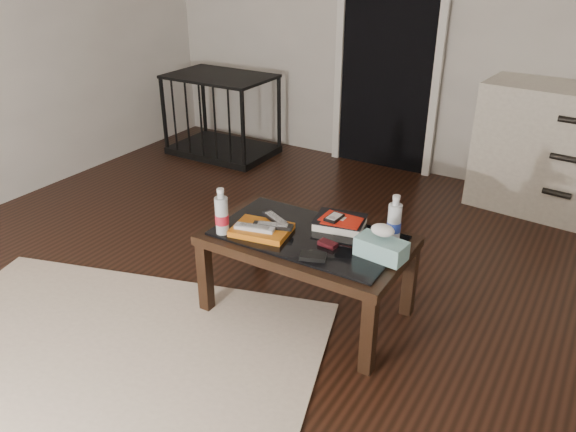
# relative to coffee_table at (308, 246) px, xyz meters

# --- Properties ---
(ground) EXTENTS (5.00, 5.00, 0.00)m
(ground) POSITION_rel_coffee_table_xyz_m (-0.10, -0.27, -0.40)
(ground) COLOR black
(ground) RESTS_ON ground
(doorway) EXTENTS (0.90, 0.08, 2.07)m
(doorway) POSITION_rel_coffee_table_xyz_m (-0.50, 2.20, 0.63)
(doorway) COLOR black
(doorway) RESTS_ON ground
(coffee_table) EXTENTS (1.00, 0.60, 0.46)m
(coffee_table) POSITION_rel_coffee_table_xyz_m (0.00, 0.00, 0.00)
(coffee_table) COLOR black
(coffee_table) RESTS_ON ground
(rug) EXTENTS (2.35, 2.01, 0.01)m
(rug) POSITION_rel_coffee_table_xyz_m (-0.62, -0.88, -0.39)
(rug) COLOR beige
(rug) RESTS_ON ground
(dresser) EXTENTS (1.24, 0.61, 0.90)m
(dresser) POSITION_rel_coffee_table_xyz_m (0.95, 1.96, 0.05)
(dresser) COLOR beige
(dresser) RESTS_ON ground
(pet_crate) EXTENTS (0.90, 0.61, 0.71)m
(pet_crate) POSITION_rel_coffee_table_xyz_m (-1.85, 1.73, -0.17)
(pet_crate) COLOR black
(pet_crate) RESTS_ON ground
(magazines) EXTENTS (0.31, 0.25, 0.03)m
(magazines) POSITION_rel_coffee_table_xyz_m (-0.21, -0.10, 0.08)
(magazines) COLOR #C56512
(magazines) RESTS_ON coffee_table
(remote_silver) EXTENTS (0.21, 0.10, 0.02)m
(remote_silver) POSITION_rel_coffee_table_xyz_m (-0.22, -0.14, 0.11)
(remote_silver) COLOR silver
(remote_silver) RESTS_ON magazines
(remote_black_front) EXTENTS (0.21, 0.11, 0.02)m
(remote_black_front) POSITION_rel_coffee_table_xyz_m (-0.16, -0.08, 0.11)
(remote_black_front) COLOR black
(remote_black_front) RESTS_ON magazines
(remote_black_back) EXTENTS (0.20, 0.13, 0.02)m
(remote_black_back) POSITION_rel_coffee_table_xyz_m (-0.18, -0.01, 0.11)
(remote_black_back) COLOR black
(remote_black_back) RESTS_ON magazines
(textbook) EXTENTS (0.29, 0.25, 0.05)m
(textbook) POSITION_rel_coffee_table_xyz_m (0.10, 0.16, 0.09)
(textbook) COLOR black
(textbook) RESTS_ON coffee_table
(dvd_mailers) EXTENTS (0.19, 0.14, 0.01)m
(dvd_mailers) POSITION_rel_coffee_table_xyz_m (0.10, 0.15, 0.11)
(dvd_mailers) COLOR red
(dvd_mailers) RESTS_ON textbook
(ipod) EXTENTS (0.07, 0.11, 0.02)m
(ipod) POSITION_rel_coffee_table_xyz_m (0.08, 0.13, 0.12)
(ipod) COLOR black
(ipod) RESTS_ON dvd_mailers
(flip_phone) EXTENTS (0.10, 0.06, 0.02)m
(flip_phone) POSITION_rel_coffee_table_xyz_m (0.14, -0.05, 0.08)
(flip_phone) COLOR #330B0F
(flip_phone) RESTS_ON coffee_table
(wallet) EXTENTS (0.14, 0.11, 0.02)m
(wallet) POSITION_rel_coffee_table_xyz_m (0.13, -0.19, 0.07)
(wallet) COLOR black
(wallet) RESTS_ON coffee_table
(water_bottle_left) EXTENTS (0.08, 0.08, 0.24)m
(water_bottle_left) POSITION_rel_coffee_table_xyz_m (-0.37, -0.20, 0.18)
(water_bottle_left) COLOR #B8BFC3
(water_bottle_left) RESTS_ON coffee_table
(water_bottle_right) EXTENTS (0.07, 0.07, 0.24)m
(water_bottle_right) POSITION_rel_coffee_table_xyz_m (0.38, 0.16, 0.18)
(water_bottle_right) COLOR silver
(water_bottle_right) RESTS_ON coffee_table
(tissue_box) EXTENTS (0.24, 0.15, 0.09)m
(tissue_box) POSITION_rel_coffee_table_xyz_m (0.39, -0.02, 0.11)
(tissue_box) COLOR teal
(tissue_box) RESTS_ON coffee_table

